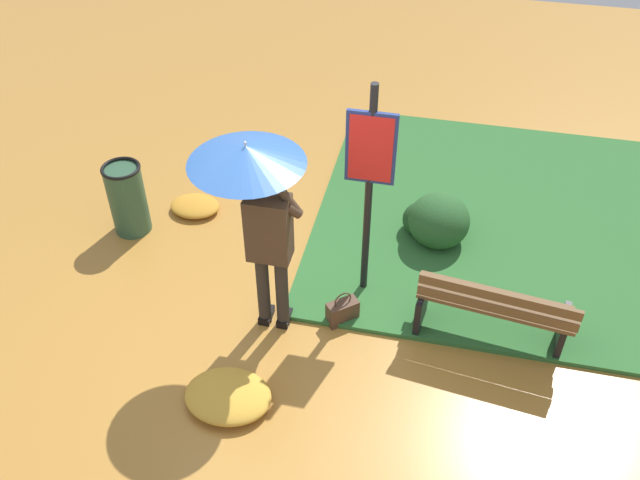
{
  "coord_description": "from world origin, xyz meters",
  "views": [
    {
      "loc": [
        -1.35,
        4.1,
        4.91
      ],
      "look_at": [
        -0.34,
        -0.51,
        0.85
      ],
      "focal_mm": 38.48,
      "sensor_mm": 36.0,
      "label": 1
    }
  ],
  "objects_px": {
    "person_with_umbrella": "(257,193)",
    "park_bench": "(493,309)",
    "trash_bin": "(127,199)",
    "handbag": "(342,311)",
    "info_sign_post": "(370,172)"
  },
  "relations": [
    {
      "from": "person_with_umbrella",
      "to": "park_bench",
      "type": "height_order",
      "value": "person_with_umbrella"
    },
    {
      "from": "park_bench",
      "to": "trash_bin",
      "type": "bearing_deg",
      "value": -11.67
    },
    {
      "from": "info_sign_post",
      "to": "handbag",
      "type": "bearing_deg",
      "value": 74.96
    },
    {
      "from": "info_sign_post",
      "to": "park_bench",
      "type": "xyz_separation_m",
      "value": [
        -1.25,
        0.4,
        -1.04
      ]
    },
    {
      "from": "handbag",
      "to": "park_bench",
      "type": "xyz_separation_m",
      "value": [
        -1.37,
        -0.06,
        0.28
      ]
    },
    {
      "from": "trash_bin",
      "to": "person_with_umbrella",
      "type": "bearing_deg",
      "value": 150.43
    },
    {
      "from": "info_sign_post",
      "to": "park_bench",
      "type": "height_order",
      "value": "info_sign_post"
    },
    {
      "from": "person_with_umbrella",
      "to": "trash_bin",
      "type": "distance_m",
      "value": 2.39
    },
    {
      "from": "info_sign_post",
      "to": "park_bench",
      "type": "bearing_deg",
      "value": 162.07
    },
    {
      "from": "trash_bin",
      "to": "park_bench",
      "type": "bearing_deg",
      "value": 168.33
    },
    {
      "from": "park_bench",
      "to": "info_sign_post",
      "type": "bearing_deg",
      "value": -17.93
    },
    {
      "from": "info_sign_post",
      "to": "handbag",
      "type": "xyz_separation_m",
      "value": [
        0.12,
        0.46,
        -1.32
      ]
    },
    {
      "from": "info_sign_post",
      "to": "handbag",
      "type": "relative_size",
      "value": 6.22
    },
    {
      "from": "person_with_umbrella",
      "to": "trash_bin",
      "type": "xyz_separation_m",
      "value": [
        1.83,
        -1.04,
        -1.13
      ]
    },
    {
      "from": "handbag",
      "to": "park_bench",
      "type": "distance_m",
      "value": 1.4
    }
  ]
}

